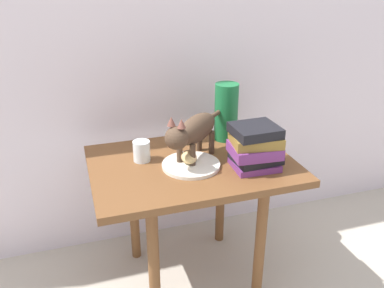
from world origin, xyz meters
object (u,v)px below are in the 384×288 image
(bread_roll, at_px, (189,157))
(book_stack, at_px, (255,147))
(plate, at_px, (191,165))
(side_table, at_px, (192,180))
(green_vase, at_px, (226,112))
(candle_jar, at_px, (142,152))
(cat, at_px, (193,131))

(bread_roll, xyz_separation_m, book_stack, (0.24, -0.09, 0.05))
(plate, bearing_deg, side_table, 66.93)
(side_table, bearing_deg, green_vase, 39.79)
(side_table, distance_m, candle_jar, 0.24)
(green_vase, height_order, candle_jar, green_vase)
(book_stack, xyz_separation_m, green_vase, (-0.00, 0.30, 0.04))
(candle_jar, bearing_deg, bread_roll, -31.79)
(plate, relative_size, bread_roll, 2.90)
(plate, bearing_deg, green_vase, 43.14)
(book_stack, bearing_deg, candle_jar, 154.78)
(book_stack, bearing_deg, bread_roll, 159.83)
(book_stack, bearing_deg, cat, 149.43)
(side_table, height_order, bread_roll, bread_roll)
(side_table, distance_m, cat, 0.22)
(side_table, relative_size, book_stack, 4.02)
(bread_roll, height_order, candle_jar, candle_jar)
(cat, distance_m, candle_jar, 0.23)
(cat, relative_size, green_vase, 1.43)
(bread_roll, distance_m, candle_jar, 0.20)
(side_table, height_order, green_vase, green_vase)
(plate, relative_size, book_stack, 1.14)
(cat, bearing_deg, plate, -116.80)
(plate, distance_m, book_stack, 0.26)
(bread_roll, bearing_deg, cat, 51.95)
(plate, distance_m, candle_jar, 0.21)
(cat, height_order, book_stack, cat)
(green_vase, relative_size, candle_jar, 3.06)
(cat, bearing_deg, green_vase, 39.53)
(candle_jar, bearing_deg, book_stack, -25.22)
(side_table, bearing_deg, candle_jar, 158.62)
(bread_roll, bearing_deg, book_stack, -20.17)
(side_table, height_order, cat, cat)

